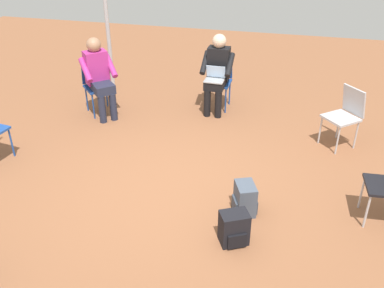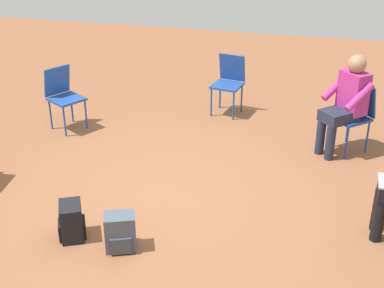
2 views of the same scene
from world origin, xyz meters
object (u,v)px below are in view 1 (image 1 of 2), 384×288
Objects in this scene: chair_southeast at (97,82)px; person_in_magenta at (99,74)px; chair_south at (219,78)px; chair_southwest at (346,113)px; person_with_laptop at (217,70)px; backpack_by_empty_chair at (245,200)px; backpack_near_laptop_user at (234,230)px.

chair_southeast is 0.69× the size of person_in_magenta.
chair_southeast and chair_south have the same top height.
person_with_laptop is at bearing 28.56° from chair_southwest.
chair_south is 2.85m from backpack_by_empty_chair.
chair_southwest is 3.69m from person_in_magenta.
backpack_near_laptop_user is at bearing 84.91° from backpack_by_empty_chair.
chair_southwest is 2.17m from backpack_by_empty_chair.
chair_south is (-1.87, -0.65, 0.00)m from chair_southeast.
backpack_near_laptop_user is (-2.62, 2.57, -0.34)m from chair_southeast.
person_in_magenta is at bearing 90.00° from chair_southeast.
chair_southeast is 3.68m from backpack_near_laptop_user.
person_with_laptop is 1.00× the size of person_in_magenta.
chair_south is 2.12m from chair_southwest.
person_with_laptop is 2.72m from backpack_by_empty_chair.
chair_southeast is at bearing -90.00° from person_in_magenta.
person_with_laptop is 1.85m from person_in_magenta.
chair_south is 2.36× the size of backpack_near_laptop_user.
backpack_by_empty_chair is at bearing 99.60° from person_in_magenta.
chair_south is 0.26m from person_with_laptop.
chair_southeast is 1.98m from chair_south.
chair_south is at bearing 156.15° from chair_southeast.
chair_south is at bearing -73.64° from backpack_by_empty_chair.
person_in_magenta is (-0.11, 0.12, 0.20)m from chair_southeast.
chair_southwest is (-3.79, 0.24, 0.00)m from chair_southeast.
chair_south is 0.69× the size of person_with_laptop.
person_in_magenta is (1.75, 0.78, 0.20)m from chair_south.
backpack_near_laptop_user and backpack_by_empty_chair have the same top height.
person_in_magenta is 3.44× the size of backpack_near_laptop_user.
person_with_laptop and person_in_magenta have the same top height.
chair_southwest reaches higher than backpack_by_empty_chair.
chair_southwest is at bearing -116.75° from backpack_near_laptop_user.
person_in_magenta is at bearing 47.25° from chair_southwest.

